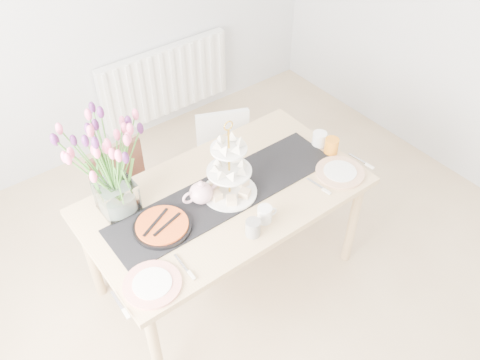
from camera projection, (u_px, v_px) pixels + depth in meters
room_shell at (307, 161)px, 2.25m from camera, size 4.50×4.50×4.50m
radiator at (166, 81)px, 4.33m from camera, size 1.20×0.08×0.60m
dining_table at (225, 203)px, 2.94m from camera, size 1.60×0.90×0.75m
chair_brown at (130, 195)px, 3.32m from camera, size 0.43×0.43×0.76m
chair_white at (226, 158)px, 3.61m from camera, size 0.51×0.51×0.76m
table_runner at (225, 193)px, 2.88m from camera, size 1.40×0.35×0.01m
tulip_vase at (107, 155)px, 2.54m from camera, size 0.70×0.70×0.60m
cake_stand at (229, 177)px, 2.79m from camera, size 0.31×0.31×0.46m
teapot at (201, 193)px, 2.79m from camera, size 0.23×0.20×0.14m
cream_jug at (319, 139)px, 3.18m from camera, size 0.11×0.11×0.09m
tart_tin at (162, 227)px, 2.68m from camera, size 0.31×0.31×0.04m
mug_grey at (253, 228)px, 2.63m from camera, size 0.10×0.10×0.10m
mug_white at (265, 214)px, 2.70m from camera, size 0.10×0.10×0.09m
mug_orange at (331, 146)px, 3.12m from camera, size 0.12×0.12×0.10m
plate_left at (152, 284)px, 2.42m from camera, size 0.29×0.29×0.01m
plate_right at (340, 172)px, 3.01m from camera, size 0.32×0.32×0.02m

